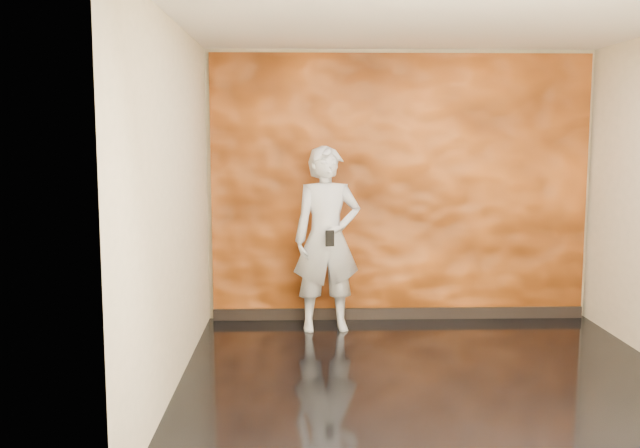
{
  "coord_description": "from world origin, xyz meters",
  "views": [
    {
      "loc": [
        -1.05,
        -5.39,
        1.94
      ],
      "look_at": [
        -0.86,
        1.15,
        1.11
      ],
      "focal_mm": 40.0,
      "sensor_mm": 36.0,
      "label": 1
    }
  ],
  "objects": [
    {
      "name": "man",
      "position": [
        -0.78,
        1.54,
        0.91
      ],
      "size": [
        0.71,
        0.51,
        1.83
      ],
      "primitive_type": "imported",
      "rotation": [
        0.0,
        0.0,
        0.12
      ],
      "color": "#A4A9B3",
      "rests_on": "ground"
    },
    {
      "name": "room",
      "position": [
        0.0,
        0.0,
        1.4
      ],
      "size": [
        4.02,
        4.02,
        2.81
      ],
      "color": "black",
      "rests_on": "ground"
    },
    {
      "name": "feature_wall",
      "position": [
        0.0,
        1.96,
        1.38
      ],
      "size": [
        3.9,
        0.06,
        2.75
      ],
      "primitive_type": "cube",
      "color": "orange",
      "rests_on": "ground"
    },
    {
      "name": "phone",
      "position": [
        -0.76,
        1.27,
        0.96
      ],
      "size": [
        0.08,
        0.04,
        0.16
      ],
      "primitive_type": "cube",
      "rotation": [
        0.0,
        0.0,
        0.24
      ],
      "color": "black",
      "rests_on": "man"
    },
    {
      "name": "baseboard",
      "position": [
        0.0,
        1.92,
        0.06
      ],
      "size": [
        3.9,
        0.04,
        0.12
      ],
      "primitive_type": "cube",
      "color": "black",
      "rests_on": "ground"
    }
  ]
}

